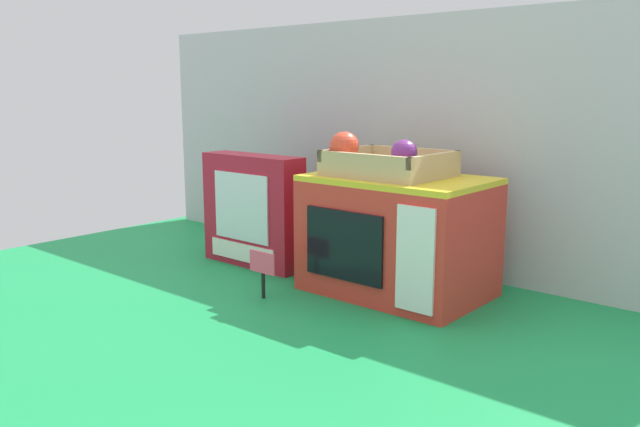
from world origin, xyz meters
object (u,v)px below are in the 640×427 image
Objects in this scene: cookie_set_box at (253,211)px; price_sign at (262,267)px; food_groups_crate at (384,163)px; toy_microwave at (397,235)px.

cookie_set_box reaches higher than price_sign.
price_sign is (-0.16, -0.20, -0.21)m from food_groups_crate.
cookie_set_box is at bearing -173.74° from toy_microwave.
price_sign is at bearing -130.97° from toy_microwave.
cookie_set_box is (-0.40, -0.04, 0.01)m from toy_microwave.
toy_microwave is 1.59× the size of food_groups_crate.
food_groups_crate reaches higher than price_sign.
toy_microwave is at bearing 6.26° from cookie_set_box.
toy_microwave is at bearing 29.07° from food_groups_crate.
food_groups_crate is 0.81× the size of cookie_set_box.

